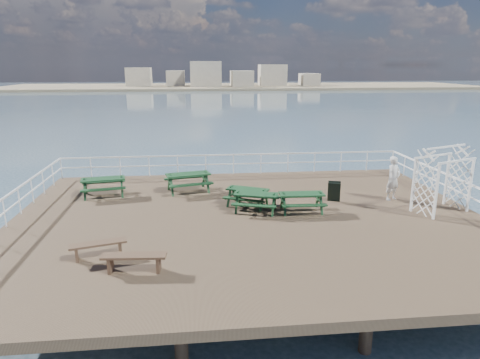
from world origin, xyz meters
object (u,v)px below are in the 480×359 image
(picnic_table_c, at_px, (302,198))
(picnic_table_d, at_px, (248,193))
(picnic_table_e, at_px, (256,198))
(picnic_table_b, at_px, (188,178))
(person, at_px, (393,178))
(trellis_arbor, at_px, (442,183))
(flat_bench_near, at_px, (134,259))
(picnic_table_a, at_px, (103,183))
(flat_bench_far, at_px, (98,246))

(picnic_table_c, height_order, picnic_table_d, picnic_table_c)
(picnic_table_c, bearing_deg, picnic_table_e, 176.05)
(picnic_table_b, xyz_separation_m, picnic_table_e, (2.70, -3.08, -0.08))
(picnic_table_e, distance_m, person, 6.15)
(person, bearing_deg, picnic_table_e, 164.43)
(picnic_table_b, xyz_separation_m, person, (8.77, -2.18, 0.33))
(picnic_table_b, relative_size, trellis_arbor, 0.87)
(person, bearing_deg, flat_bench_near, -175.05)
(picnic_table_a, height_order, flat_bench_near, picnic_table_a)
(picnic_table_c, height_order, picnic_table_e, picnic_table_c)
(picnic_table_e, distance_m, flat_bench_far, 6.48)
(picnic_table_a, xyz_separation_m, picnic_table_d, (6.20, -2.06, -0.05))
(flat_bench_near, relative_size, flat_bench_far, 1.07)
(trellis_arbor, bearing_deg, picnic_table_a, 144.10)
(picnic_table_e, relative_size, flat_bench_near, 1.13)
(picnic_table_c, relative_size, picnic_table_d, 0.84)
(flat_bench_far, xyz_separation_m, person, (11.40, 4.58, 0.59))
(flat_bench_near, bearing_deg, trellis_arbor, 23.63)
(picnic_table_a, bearing_deg, picnic_table_d, -28.13)
(picnic_table_a, xyz_separation_m, flat_bench_far, (1.11, -6.49, -0.22))
(picnic_table_d, bearing_deg, person, 27.85)
(person, bearing_deg, trellis_arbor, -78.30)
(flat_bench_far, relative_size, trellis_arbor, 0.65)
(picnic_table_b, relative_size, flat_bench_far, 1.34)
(picnic_table_d, bearing_deg, flat_bench_far, -112.55)
(picnic_table_b, distance_m, flat_bench_near, 7.95)
(picnic_table_e, relative_size, flat_bench_far, 1.21)
(picnic_table_e, height_order, trellis_arbor, trellis_arbor)
(picnic_table_d, distance_m, flat_bench_near, 6.72)
(picnic_table_b, bearing_deg, picnic_table_e, -61.97)
(picnic_table_d, height_order, flat_bench_far, picnic_table_d)
(picnic_table_c, relative_size, flat_bench_near, 0.98)
(picnic_table_b, relative_size, picnic_table_d, 1.07)
(picnic_table_b, height_order, picnic_table_e, picnic_table_b)
(picnic_table_a, height_order, flat_bench_far, picnic_table_a)
(flat_bench_far, distance_m, person, 12.29)
(flat_bench_near, relative_size, person, 0.96)
(picnic_table_d, bearing_deg, trellis_arbor, 15.06)
(picnic_table_b, distance_m, picnic_table_d, 3.39)
(picnic_table_b, height_order, person, person)
(flat_bench_near, xyz_separation_m, trellis_arbor, (11.39, 3.97, 0.79))
(picnic_table_d, xyz_separation_m, flat_bench_near, (-3.88, -5.49, -0.14))
(flat_bench_near, bearing_deg, flat_bench_far, 143.02)
(picnic_table_d, xyz_separation_m, person, (6.31, 0.15, 0.42))
(picnic_table_b, bearing_deg, picnic_table_a, 171.01)
(flat_bench_far, distance_m, trellis_arbor, 12.95)
(picnic_table_e, xyz_separation_m, flat_bench_far, (-5.33, -3.68, -0.18))
(picnic_table_c, distance_m, flat_bench_near, 7.47)
(picnic_table_e, height_order, person, person)
(picnic_table_b, xyz_separation_m, flat_bench_near, (-1.42, -7.82, -0.23))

